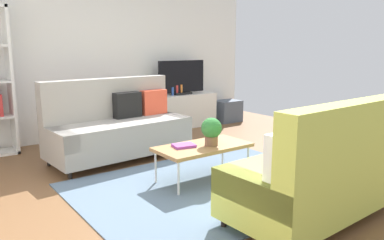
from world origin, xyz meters
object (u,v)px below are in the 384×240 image
object	(u,v)px
vase_0	(153,92)
bottle_1	(177,90)
couch_beige	(118,126)
tv_console	(181,111)
tv	(182,78)
bottle_0	(173,91)
vase_1	(161,91)
potted_plant	(211,130)
bottle_2	(181,90)
storage_trunk	(227,111)
coffee_table	(203,148)
couch_green	(326,170)
table_book_0	(184,146)

from	to	relation	value
vase_0	bottle_1	size ratio (longest dim) A/B	0.87
couch_beige	vase_0	size ratio (longest dim) A/B	12.23
tv_console	tv	size ratio (longest dim) A/B	1.40
bottle_0	tv	bearing A→B (deg)	5.17
bottle_0	bottle_1	size ratio (longest dim) A/B	0.84
bottle_1	tv	bearing A→B (deg)	9.30
vase_1	bottle_1	distance (m)	0.31
tv	potted_plant	bearing A→B (deg)	-118.22
bottle_2	storage_trunk	bearing A→B (deg)	-3.06
tv	bottle_2	world-z (taller)	tv
tv_console	bottle_1	xyz separation A→B (m)	(-0.12, -0.04, 0.41)
tv	vase_0	size ratio (longest dim) A/B	6.26
tv_console	tv	xyz separation A→B (m)	(0.00, -0.02, 0.63)
coffee_table	tv_console	size ratio (longest dim) A/B	0.79
potted_plant	tv_console	bearing A→B (deg)	61.96
couch_beige	bottle_2	xyz separation A→B (m)	(1.85, 1.13, 0.29)
coffee_table	vase_1	distance (m)	2.87
tv_console	vase_1	distance (m)	0.59
couch_green	tv_console	xyz separation A→B (m)	(1.20, 4.01, -0.13)
tv	table_book_0	bearing A→B (deg)	-124.31
storage_trunk	vase_1	world-z (taller)	vase_1
tv_console	bottle_0	distance (m)	0.46
couch_beige	vase_0	xyz separation A→B (m)	(1.29, 1.22, 0.27)
bottle_2	vase_0	bearing A→B (deg)	170.85
couch_beige	table_book_0	distance (m)	1.36
potted_plant	vase_1	size ratio (longest dim) A/B	1.79
bottle_1	vase_1	bearing A→B (deg)	162.96
tv	storage_trunk	world-z (taller)	tv
couch_beige	coffee_table	distance (m)	1.48
bottle_2	coffee_table	bearing A→B (deg)	-119.88
tv_console	bottle_2	xyz separation A→B (m)	(-0.02, -0.04, 0.41)
table_book_0	vase_0	distance (m)	2.82
couch_beige	tv_console	size ratio (longest dim) A/B	1.40
potted_plant	bottle_0	distance (m)	2.87
vase_0	tv	bearing A→B (deg)	-6.88
bottle_0	bottle_2	bearing A→B (deg)	0.00
tv	bottle_2	distance (m)	0.22
table_book_0	coffee_table	bearing A→B (deg)	-17.98
table_book_0	bottle_1	bearing A→B (deg)	57.44
vase_1	bottle_1	xyz separation A→B (m)	(0.29, -0.09, 0.00)
tv_console	couch_beige	bearing A→B (deg)	-148.07
coffee_table	bottle_0	world-z (taller)	bottle_0
couch_beige	tv_console	xyz separation A→B (m)	(1.87, 1.17, -0.13)
tv	vase_1	size ratio (longest dim) A/B	5.55
vase_1	bottle_2	distance (m)	0.41
potted_plant	bottle_2	distance (m)	2.96
storage_trunk	bottle_0	xyz separation A→B (m)	(-1.32, 0.06, 0.50)
couch_beige	storage_trunk	xyz separation A→B (m)	(2.97, 1.07, -0.23)
tv	table_book_0	xyz separation A→B (m)	(-1.71, -2.50, -0.52)
couch_green	storage_trunk	size ratio (longest dim) A/B	3.71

